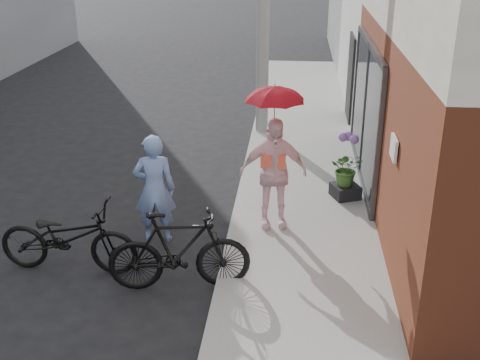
# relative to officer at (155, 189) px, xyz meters

# --- Properties ---
(ground) EXTENTS (80.00, 80.00, 0.00)m
(ground) POSITION_rel_officer_xyz_m (0.21, -0.73, -0.86)
(ground) COLOR black
(ground) RESTS_ON ground
(sidewalk) EXTENTS (2.20, 24.00, 0.12)m
(sidewalk) POSITION_rel_officer_xyz_m (2.31, 1.27, -0.80)
(sidewalk) COLOR #979792
(sidewalk) RESTS_ON ground
(curb) EXTENTS (0.12, 24.00, 0.12)m
(curb) POSITION_rel_officer_xyz_m (1.15, 1.27, -0.80)
(curb) COLOR #9E9E99
(curb) RESTS_ON ground
(officer) EXTENTS (0.68, 0.50, 1.72)m
(officer) POSITION_rel_officer_xyz_m (0.00, 0.00, 0.00)
(officer) COLOR #7491CE
(officer) RESTS_ON ground
(bike_left) EXTENTS (1.99, 0.74, 1.04)m
(bike_left) POSITION_rel_officer_xyz_m (-1.02, -0.99, -0.34)
(bike_left) COLOR black
(bike_left) RESTS_ON ground
(bike_right) EXTENTS (1.95, 0.83, 1.13)m
(bike_right) POSITION_rel_officer_xyz_m (0.61, -1.30, -0.29)
(bike_right) COLOR black
(bike_right) RESTS_ON ground
(kimono_woman) EXTENTS (1.09, 0.59, 1.77)m
(kimono_woman) POSITION_rel_officer_xyz_m (1.76, 0.45, 0.15)
(kimono_woman) COLOR #FCD4DA
(kimono_woman) RESTS_ON sidewalk
(parasol) EXTENTS (0.86, 0.86, 0.76)m
(parasol) POSITION_rel_officer_xyz_m (1.76, 0.45, 1.41)
(parasol) COLOR red
(parasol) RESTS_ON kimono_woman
(planter) EXTENTS (0.57, 0.57, 0.23)m
(planter) POSITION_rel_officer_xyz_m (2.99, 1.63, -0.63)
(planter) COLOR black
(planter) RESTS_ON sidewalk
(potted_plant) EXTENTS (0.55, 0.48, 0.61)m
(potted_plant) POSITION_rel_officer_xyz_m (2.99, 1.63, -0.20)
(potted_plant) COLOR #3C6829
(potted_plant) RESTS_ON planter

